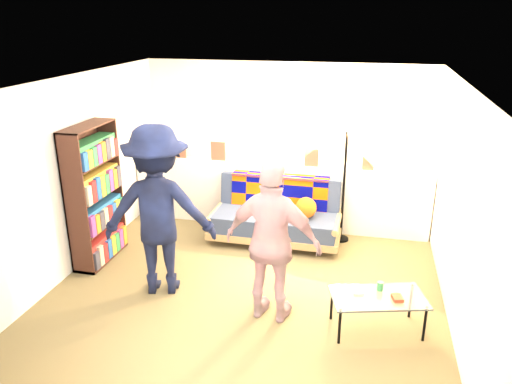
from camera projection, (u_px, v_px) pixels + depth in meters
ground at (249, 285)px, 6.02m from camera, size 5.00×5.00×0.00m
room_shell at (257, 141)px, 5.88m from camera, size 4.60×5.05×2.45m
half_wall_ledge at (277, 196)px, 7.50m from camera, size 4.45×0.15×1.00m
ledge_decor at (262, 151)px, 7.30m from camera, size 2.97×0.02×0.45m
futon_sofa at (277, 216)px, 7.10m from camera, size 1.85×0.91×0.79m
bookshelf at (95, 199)px, 6.39m from camera, size 0.30×0.90×1.81m
coffee_table at (379, 298)px, 5.05m from camera, size 1.05×0.75×0.49m
floor_lamp at (347, 161)px, 6.83m from camera, size 0.35×0.31×1.66m
person_left at (159, 211)px, 5.62m from camera, size 1.41×1.00×1.98m
person_right at (273, 243)px, 5.10m from camera, size 1.08×0.58×1.75m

